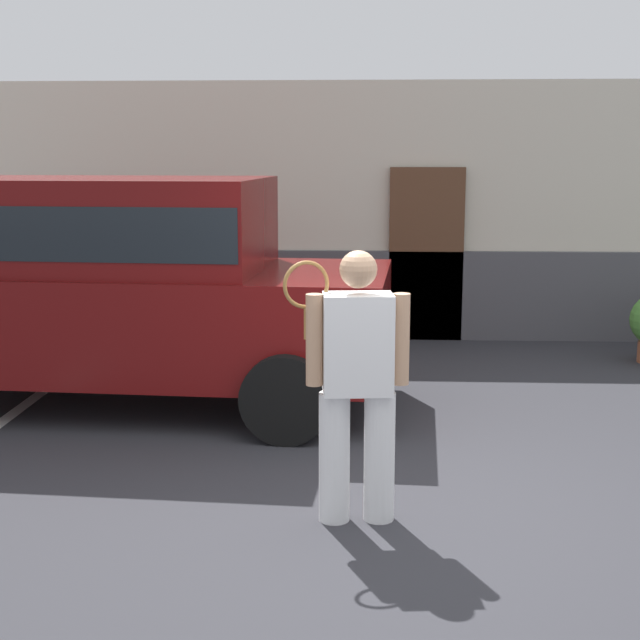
# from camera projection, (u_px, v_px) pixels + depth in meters

# --- Properties ---
(ground_plane) EXTENTS (40.00, 40.00, 0.00)m
(ground_plane) POSITION_uv_depth(u_px,v_px,m) (406.00, 521.00, 5.56)
(ground_plane) COLOR #2D2D33
(house_frontage) EXTENTS (10.55, 0.40, 3.12)m
(house_frontage) POSITION_uv_depth(u_px,v_px,m) (387.00, 219.00, 10.93)
(house_frontage) COLOR beige
(house_frontage) RESTS_ON ground_plane
(parked_suv) EXTENTS (4.71, 2.40, 2.05)m
(parked_suv) POSITION_uv_depth(u_px,v_px,m) (119.00, 280.00, 7.98)
(parked_suv) COLOR #590C0C
(parked_suv) RESTS_ON ground_plane
(tennis_player_man) EXTENTS (0.77, 0.30, 1.70)m
(tennis_player_man) POSITION_uv_depth(u_px,v_px,m) (357.00, 382.00, 5.42)
(tennis_player_man) COLOR white
(tennis_player_man) RESTS_ON ground_plane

